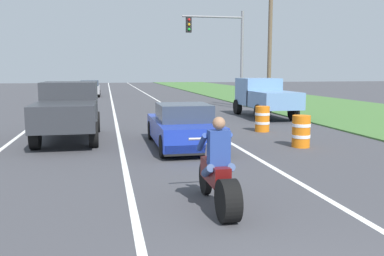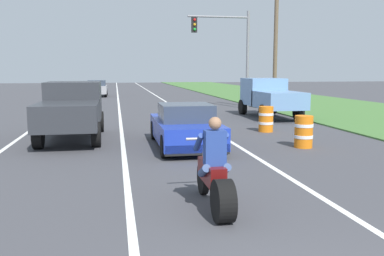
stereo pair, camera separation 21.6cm
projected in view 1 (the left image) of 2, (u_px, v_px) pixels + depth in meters
lane_stripe_left_solid at (45, 116)px, 21.77m from camera, size 0.14×120.00×0.01m
lane_stripe_right_solid at (180, 113)px, 23.21m from camera, size 0.14×120.00×0.01m
lane_stripe_centre_dashed at (115, 115)px, 22.49m from camera, size 0.14×120.00×0.01m
grass_verge_right at (344, 110)px, 25.23m from camera, size 10.00×120.00×0.06m
motorcycle_with_rider at (218, 176)px, 7.12m from camera, size 0.70×2.21×1.62m
sports_car_blue at (183, 127)px, 13.01m from camera, size 1.84×4.30×1.37m
pickup_truck_left_lane_dark_grey at (68, 108)px, 14.28m from camera, size 2.02×4.80×1.98m
pickup_truck_right_shoulder_light_blue at (264, 96)px, 21.27m from camera, size 2.02×4.80×1.98m
traffic_light_mast_near at (224, 45)px, 25.48m from camera, size 3.86×0.34×6.00m
utility_pole_roadside at (270, 44)px, 24.74m from camera, size 0.24×0.24×7.92m
construction_barrel_nearest at (301, 131)px, 13.01m from camera, size 0.58×0.58×1.00m
construction_barrel_mid at (262, 119)px, 16.33m from camera, size 0.58×0.58×1.00m
distant_car_far_ahead at (90, 88)px, 38.11m from camera, size 1.80×4.00×1.50m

